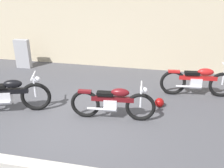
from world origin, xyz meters
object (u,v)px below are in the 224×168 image
helmet (159,102)px  motorcycle_black (7,95)px  stone_marker (23,54)px  motorcycle_red (198,81)px  motorcycle_maroon (113,102)px

helmet → motorcycle_black: (-3.71, -1.04, 0.35)m
stone_marker → motorcycle_red: bearing=-11.0°
motorcycle_maroon → motorcycle_red: (2.09, 1.75, 0.01)m
stone_marker → motorcycle_black: size_ratio=0.51×
helmet → motorcycle_maroon: (-1.06, -0.84, 0.32)m
motorcycle_maroon → motorcycle_black: bearing=179.3°
motorcycle_maroon → helmet: bearing=33.4°
helmet → motorcycle_red: motorcycle_red is taller
motorcycle_red → motorcycle_black: (-4.74, -1.95, 0.02)m
helmet → motorcycle_black: bearing=-164.3°
stone_marker → motorcycle_maroon: (4.01, -2.94, -0.09)m
helmet → motorcycle_red: size_ratio=0.12×
stone_marker → helmet: bearing=-22.4°
helmet → motorcycle_black: size_ratio=0.12×
helmet → motorcycle_red: bearing=41.4°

